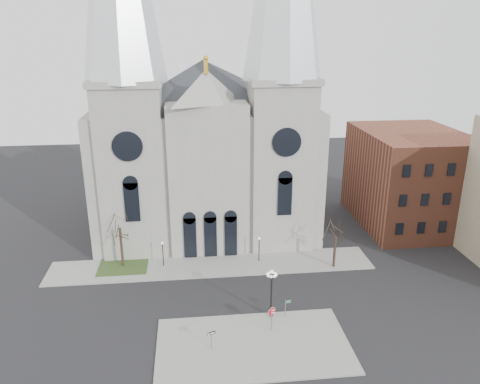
{
  "coord_description": "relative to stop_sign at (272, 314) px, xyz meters",
  "views": [
    {
      "loc": [
        -2.27,
        -41.13,
        28.06
      ],
      "look_at": [
        3.19,
        8.0,
        10.73
      ],
      "focal_mm": 35.0,
      "sensor_mm": 36.0,
      "label": 1
    }
  ],
  "objects": [
    {
      "name": "grass_patch",
      "position": [
        -16.05,
        14.95,
        -1.88
      ],
      "size": [
        6.0,
        5.0,
        0.18
      ],
      "primitive_type": "cube",
      "color": "#30471E",
      "rests_on": "ground"
    },
    {
      "name": "bg_building_brick",
      "position": [
        24.95,
        24.95,
        5.03
      ],
      "size": [
        14.0,
        18.0,
        14.0
      ],
      "primitive_type": "cube",
      "color": "brown",
      "rests_on": "ground"
    },
    {
      "name": "ground",
      "position": [
        -5.05,
        2.95,
        -1.97
      ],
      "size": [
        160.0,
        160.0,
        0.0
      ],
      "primitive_type": "plane",
      "color": "black",
      "rests_on": "ground"
    },
    {
      "name": "sidewalk_far",
      "position": [
        -5.05,
        13.95,
        -1.9
      ],
      "size": [
        40.0,
        6.0,
        0.14
      ],
      "primitive_type": "cube",
      "color": "gray",
      "rests_on": "ground"
    },
    {
      "name": "stop_sign",
      "position": [
        0.0,
        0.0,
        0.0
      ],
      "size": [
        0.93,
        0.13,
        2.58
      ],
      "rotation": [
        0.0,
        0.0,
        0.11
      ],
      "color": "slate",
      "rests_on": "sidewalk_near"
    },
    {
      "name": "one_way_sign",
      "position": [
        -5.98,
        -2.18,
        -0.51
      ],
      "size": [
        0.79,
        0.37,
        1.92
      ],
      "rotation": [
        0.0,
        0.0,
        0.4
      ],
      "color": "slate",
      "rests_on": "sidewalk_near"
    },
    {
      "name": "tree_left",
      "position": [
        -16.05,
        14.95,
        3.61
      ],
      "size": [
        3.2,
        3.2,
        7.5
      ],
      "color": "black",
      "rests_on": "ground"
    },
    {
      "name": "sidewalk_near",
      "position": [
        -2.05,
        -2.05,
        -1.9
      ],
      "size": [
        18.0,
        10.0,
        0.14
      ],
      "primitive_type": "cube",
      "color": "gray",
      "rests_on": "ground"
    },
    {
      "name": "tree_right",
      "position": [
        9.95,
        11.95,
        2.49
      ],
      "size": [
        3.2,
        3.2,
        6.0
      ],
      "color": "black",
      "rests_on": "ground"
    },
    {
      "name": "cathedral",
      "position": [
        -5.05,
        25.81,
        16.51
      ],
      "size": [
        33.0,
        26.66,
        54.0
      ],
      "color": "gray",
      "rests_on": "ground"
    },
    {
      "name": "globe_lamp",
      "position": [
        0.37,
        2.41,
        1.48
      ],
      "size": [
        1.42,
        1.42,
        5.27
      ],
      "rotation": [
        0.0,
        0.0,
        -0.31
      ],
      "color": "black",
      "rests_on": "sidewalk_near"
    },
    {
      "name": "ped_lamp_left",
      "position": [
        -11.05,
        14.45,
        0.36
      ],
      "size": [
        0.32,
        0.32,
        3.26
      ],
      "color": "black",
      "rests_on": "sidewalk_far"
    },
    {
      "name": "street_name_sign",
      "position": [
        1.86,
        2.01,
        -0.64
      ],
      "size": [
        0.62,
        0.2,
        1.99
      ],
      "rotation": [
        0.0,
        0.0,
        0.24
      ],
      "color": "slate",
      "rests_on": "sidewalk_near"
    },
    {
      "name": "ped_lamp_right",
      "position": [
        0.95,
        14.45,
        0.36
      ],
      "size": [
        0.32,
        0.32,
        3.26
      ],
      "color": "black",
      "rests_on": "sidewalk_far"
    }
  ]
}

